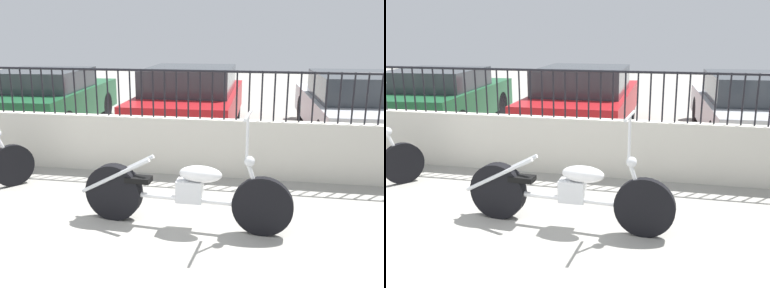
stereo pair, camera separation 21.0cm
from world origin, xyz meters
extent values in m
plane|color=gray|center=(0.00, 0.00, 0.00)|extent=(40.00, 40.00, 0.00)
cube|color=beige|center=(0.00, 3.04, 0.42)|extent=(10.47, 0.18, 0.85)
cylinder|color=black|center=(-2.53, 3.04, 1.20)|extent=(0.02, 0.02, 0.70)
cylinder|color=black|center=(-2.36, 3.04, 1.20)|extent=(0.02, 0.02, 0.70)
cylinder|color=black|center=(-2.18, 3.04, 1.20)|extent=(0.02, 0.02, 0.70)
cylinder|color=black|center=(-2.01, 3.04, 1.20)|extent=(0.02, 0.02, 0.70)
cylinder|color=black|center=(-1.83, 3.04, 1.20)|extent=(0.02, 0.02, 0.70)
cylinder|color=black|center=(-1.66, 3.04, 1.20)|extent=(0.02, 0.02, 0.70)
cylinder|color=black|center=(-1.48, 3.04, 1.20)|extent=(0.02, 0.02, 0.70)
cylinder|color=black|center=(-1.31, 3.04, 1.20)|extent=(0.02, 0.02, 0.70)
cylinder|color=black|center=(-1.13, 3.04, 1.20)|extent=(0.02, 0.02, 0.70)
cylinder|color=black|center=(-0.96, 3.04, 1.20)|extent=(0.02, 0.02, 0.70)
cylinder|color=black|center=(-0.79, 3.04, 1.20)|extent=(0.02, 0.02, 0.70)
cylinder|color=black|center=(-0.61, 3.04, 1.20)|extent=(0.02, 0.02, 0.70)
cylinder|color=black|center=(-0.44, 3.04, 1.20)|extent=(0.02, 0.02, 0.70)
cylinder|color=black|center=(-0.26, 3.04, 1.20)|extent=(0.02, 0.02, 0.70)
cylinder|color=black|center=(-0.09, 3.04, 1.20)|extent=(0.02, 0.02, 0.70)
cylinder|color=black|center=(0.09, 3.04, 1.20)|extent=(0.02, 0.02, 0.70)
cylinder|color=black|center=(0.26, 3.04, 1.20)|extent=(0.02, 0.02, 0.70)
cylinder|color=black|center=(0.44, 3.04, 1.20)|extent=(0.02, 0.02, 0.70)
cylinder|color=black|center=(0.61, 3.04, 1.20)|extent=(0.02, 0.02, 0.70)
cylinder|color=black|center=(0.79, 3.04, 1.20)|extent=(0.02, 0.02, 0.70)
cylinder|color=black|center=(0.96, 3.04, 1.20)|extent=(0.02, 0.02, 0.70)
cylinder|color=black|center=(1.13, 3.04, 1.20)|extent=(0.02, 0.02, 0.70)
cylinder|color=black|center=(1.31, 3.04, 1.20)|extent=(0.02, 0.02, 0.70)
cylinder|color=black|center=(1.48, 3.04, 1.20)|extent=(0.02, 0.02, 0.70)
cylinder|color=black|center=(1.66, 3.04, 1.20)|extent=(0.02, 0.02, 0.70)
cylinder|color=black|center=(1.83, 3.04, 1.20)|extent=(0.02, 0.02, 0.70)
cylinder|color=black|center=(2.01, 3.04, 1.20)|extent=(0.02, 0.02, 0.70)
cylinder|color=black|center=(2.18, 3.04, 1.20)|extent=(0.02, 0.02, 0.70)
cylinder|color=black|center=(2.36, 3.04, 1.20)|extent=(0.02, 0.02, 0.70)
cylinder|color=black|center=(2.53, 3.04, 1.20)|extent=(0.02, 0.02, 0.70)
cylinder|color=black|center=(2.70, 3.04, 1.20)|extent=(0.02, 0.02, 0.70)
cylinder|color=black|center=(2.88, 3.04, 1.20)|extent=(0.02, 0.02, 0.70)
cylinder|color=black|center=(3.05, 3.04, 1.20)|extent=(0.02, 0.02, 0.70)
cylinder|color=black|center=(0.00, 3.04, 1.53)|extent=(10.47, 0.04, 0.04)
cylinder|color=black|center=(1.56, 1.20, 0.32)|extent=(0.64, 0.13, 0.64)
cylinder|color=black|center=(-0.10, 1.33, 0.32)|extent=(0.66, 0.19, 0.65)
cylinder|color=silver|center=(0.73, 1.27, 0.32)|extent=(1.53, 0.17, 0.06)
cube|color=silver|center=(0.78, 1.26, 0.42)|extent=(0.28, 0.18, 0.24)
ellipsoid|color=silver|center=(0.90, 1.25, 0.62)|extent=(0.48, 0.23, 0.18)
cube|color=black|center=(0.20, 1.30, 0.50)|extent=(0.29, 0.18, 0.06)
cylinder|color=silver|center=(1.47, 1.21, 0.57)|extent=(0.22, 0.06, 0.51)
sphere|color=silver|center=(1.41, 1.22, 0.80)|extent=(0.11, 0.11, 0.11)
cylinder|color=silver|center=(1.38, 1.22, 1.05)|extent=(0.03, 0.03, 0.46)
cylinder|color=silver|center=(1.38, 1.22, 1.27)|extent=(0.07, 0.52, 0.03)
cylinder|color=silver|center=(-0.05, 1.25, 0.54)|extent=(0.83, 0.10, 0.47)
cylinder|color=silver|center=(-0.04, 1.39, 0.54)|extent=(0.83, 0.10, 0.47)
cylinder|color=black|center=(-1.85, 2.10, 0.29)|extent=(0.43, 0.51, 0.58)
cylinder|color=silver|center=(-1.91, 2.03, 0.54)|extent=(0.17, 0.20, 0.51)
cylinder|color=black|center=(-4.10, 6.69, 0.32)|extent=(0.15, 0.65, 0.64)
cylinder|color=black|center=(-2.32, 6.81, 0.32)|extent=(0.15, 0.65, 0.64)
cylinder|color=black|center=(-2.16, 4.36, 0.32)|extent=(0.15, 0.65, 0.64)
cube|color=#1E5933|center=(-3.13, 5.53, 0.57)|extent=(2.15, 4.07, 0.65)
cube|color=#2D3338|center=(-3.12, 5.33, 1.10)|extent=(1.83, 2.01, 0.41)
cylinder|color=black|center=(-0.93, 7.23, 0.32)|extent=(0.12, 0.64, 0.64)
cylinder|color=black|center=(0.85, 7.25, 0.32)|extent=(0.12, 0.64, 0.64)
cylinder|color=black|center=(-0.89, 4.52, 0.32)|extent=(0.12, 0.64, 0.64)
cylinder|color=black|center=(0.89, 4.54, 0.32)|extent=(0.12, 0.64, 0.64)
cube|color=#AD191E|center=(-0.02, 5.89, 0.55)|extent=(1.95, 4.40, 0.62)
cube|color=#2D3338|center=(-0.02, 5.67, 1.11)|extent=(1.73, 2.12, 0.51)
cylinder|color=black|center=(2.34, 7.04, 0.32)|extent=(0.15, 0.65, 0.64)
cylinder|color=black|center=(3.98, 7.13, 0.32)|extent=(0.15, 0.65, 0.64)
cylinder|color=black|center=(2.49, 4.34, 0.32)|extent=(0.15, 0.65, 0.64)
cube|color=#B7BABF|center=(3.23, 5.73, 0.53)|extent=(1.99, 4.45, 0.59)
cube|color=#2D3338|center=(3.24, 5.52, 1.07)|extent=(1.69, 2.18, 0.48)
camera|label=1|loc=(1.57, -2.98, 2.09)|focal=40.00mm
camera|label=2|loc=(1.77, -2.94, 2.09)|focal=40.00mm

